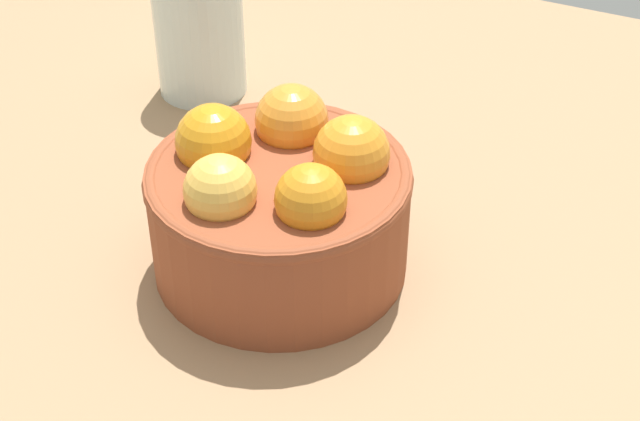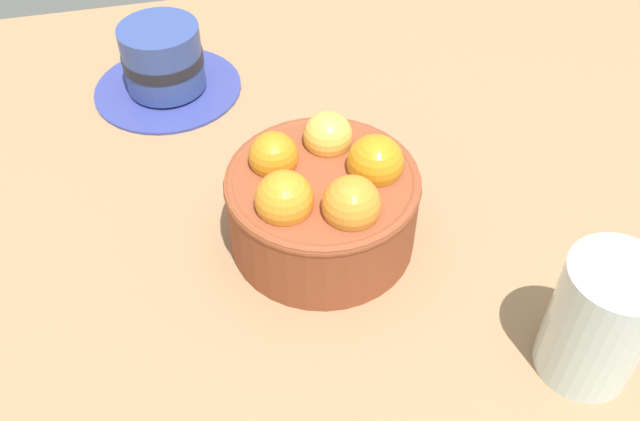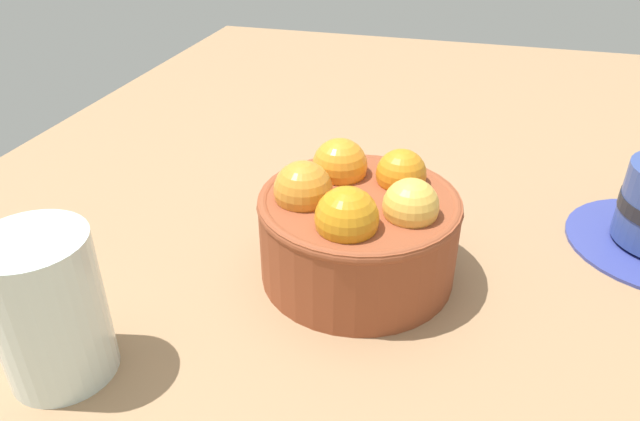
% 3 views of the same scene
% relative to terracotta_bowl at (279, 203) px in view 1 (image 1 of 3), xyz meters
% --- Properties ---
extents(ground_plane, '(1.50, 0.88, 0.03)m').
position_rel_terracotta_bowl_xyz_m(ground_plane, '(-0.00, 0.00, -0.06)').
color(ground_plane, '#997551').
extents(terracotta_bowl, '(0.16, 0.16, 0.10)m').
position_rel_terracotta_bowl_xyz_m(terracotta_bowl, '(0.00, 0.00, 0.00)').
color(terracotta_bowl, brown).
rests_on(terracotta_bowl, ground_plane).
extents(water_glass, '(0.07, 0.07, 0.10)m').
position_rel_terracotta_bowl_xyz_m(water_glass, '(0.16, -0.16, 0.01)').
color(water_glass, silver).
rests_on(water_glass, ground_plane).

